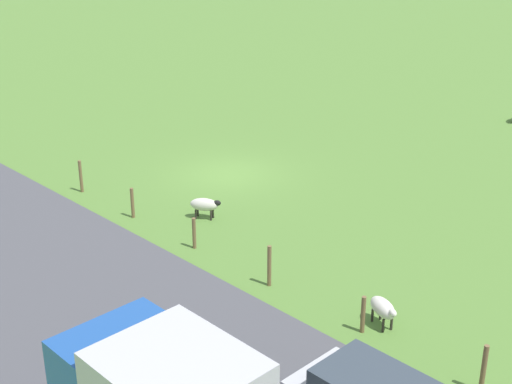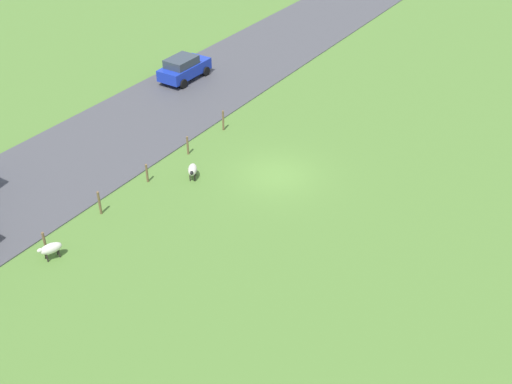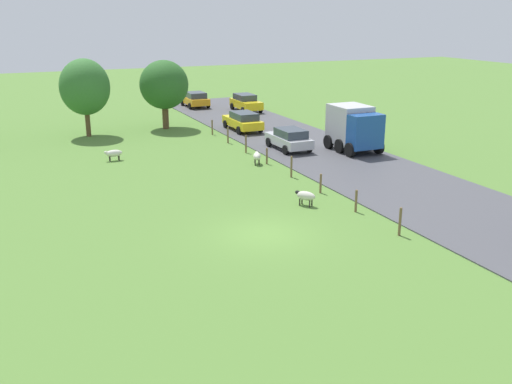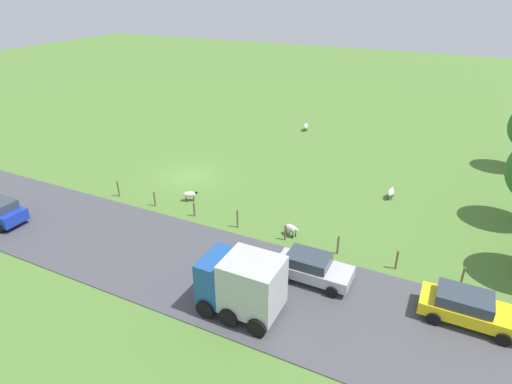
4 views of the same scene
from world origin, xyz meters
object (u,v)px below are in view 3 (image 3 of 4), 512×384
car_2 (243,121)px  car_3 (195,99)px  car_1 (246,102)px  sheep_1 (257,156)px  tree_2 (85,87)px  sheep_0 (306,196)px  car_4 (289,139)px  sheep_3 (114,153)px  tree_1 (164,85)px  truck_0 (354,127)px

car_2 → car_3: (0.33, 13.29, -0.00)m
car_2 → car_1: bearing=65.5°
sheep_1 → tree_2: tree_2 is taller
sheep_0 → car_4: (4.86, 11.22, 0.33)m
tree_2 → car_2: bearing=-14.5°
sheep_3 → car_2: 12.89m
car_2 → car_3: 13.30m
tree_2 → car_1: size_ratio=1.40×
tree_2 → car_2: tree_2 is taller
sheep_0 → tree_2: tree_2 is taller
car_2 → car_4: bearing=-87.9°
sheep_0 → car_2: bearing=76.4°
tree_1 → tree_2: bearing=-174.3°
tree_1 → car_1: 11.19m
tree_2 → car_3: bearing=40.0°
sheep_0 → car_3: 32.57m
sheep_0 → car_3: car_3 is taller
sheep_1 → car_3: 23.93m
sheep_1 → tree_2: size_ratio=0.19×
sheep_1 → sheep_0: bearing=-97.8°
sheep_1 → car_4: 4.55m
sheep_0 → sheep_1: 8.65m
tree_1 → car_2: 7.15m
truck_0 → car_1: truck_0 is taller
sheep_1 → tree_1: bearing=98.3°
sheep_3 → car_4: size_ratio=0.29×
tree_1 → truck_0: bearing=-54.9°
car_1 → car_4: bearing=-102.8°
car_3 → car_4: size_ratio=0.96×
car_1 → car_2: 9.82m
sheep_1 → car_4: size_ratio=0.27×
tree_2 → car_1: tree_2 is taller
sheep_1 → car_2: car_2 is taller
sheep_0 → car_4: size_ratio=0.27×
car_1 → sheep_1: bearing=-111.2°
sheep_1 → car_1: (7.47, 19.28, 0.36)m
sheep_0 → sheep_3: sheep_0 is taller
sheep_1 → car_2: (3.40, 10.34, 0.32)m
sheep_0 → tree_2: (-7.29, 21.99, 3.31)m
sheep_3 → truck_0: truck_0 is taller
sheep_1 → tree_2: (-8.46, 13.42, 3.29)m
sheep_3 → car_4: car_4 is taller
truck_0 → car_1: size_ratio=0.91×
tree_2 → sheep_0: bearing=-71.7°
sheep_0 → tree_2: bearing=108.3°
truck_0 → car_3: size_ratio=0.99×
tree_1 → car_3: size_ratio=1.43×
car_1 → car_3: 5.74m
sheep_3 → car_4: (11.86, -2.05, 0.36)m
sheep_0 → sheep_3: size_ratio=0.94×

